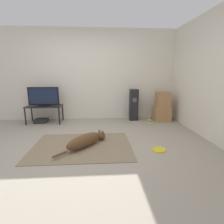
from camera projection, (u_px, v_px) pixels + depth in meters
name	position (u px, v px, depth m)	size (l,w,h in m)	color
ground_plane	(79.00, 147.00, 3.23)	(12.00, 12.00, 0.00)	#9E9384
wall_back	(86.00, 75.00, 5.00)	(8.00, 0.06, 2.55)	silver
wall_right	(222.00, 76.00, 3.13)	(0.06, 8.00, 2.55)	silver
area_rug	(82.00, 146.00, 3.24)	(1.80, 1.34, 0.01)	#847056
dog	(86.00, 140.00, 3.20)	(0.85, 0.90, 0.24)	brown
frisbee	(159.00, 150.00, 3.08)	(0.24, 0.24, 0.03)	yellow
cardboard_box_lower	(162.00, 114.00, 4.96)	(0.45, 0.39, 0.40)	#A87A4C
cardboard_box_upper	(163.00, 100.00, 4.87)	(0.37, 0.32, 0.42)	#A87A4C
floor_speaker	(134.00, 105.00, 5.00)	(0.23, 0.24, 0.89)	black
tv_stand	(44.00, 108.00, 4.73)	(0.92, 0.50, 0.47)	black
tv	(43.00, 97.00, 4.67)	(0.80, 0.20, 0.50)	black
tennis_ball_by_boxes	(149.00, 120.00, 4.93)	(0.07, 0.07, 0.07)	#C6E033
tennis_ball_near_speaker	(150.00, 124.00, 4.58)	(0.07, 0.07, 0.07)	#C6E033
game_console	(41.00, 121.00, 4.81)	(0.34, 0.30, 0.10)	black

